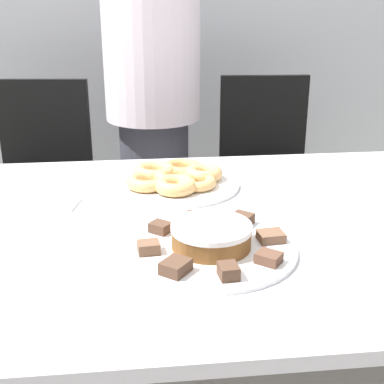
{
  "coord_description": "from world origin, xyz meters",
  "views": [
    {
      "loc": [
        -0.21,
        -1.21,
        1.27
      ],
      "look_at": [
        -0.07,
        0.05,
        0.79
      ],
      "focal_mm": 50.0,
      "sensor_mm": 36.0,
      "label": 1
    }
  ],
  "objects_px": {
    "napkin": "(57,204)",
    "person_standing": "(153,107)",
    "frosted_cake": "(211,236)",
    "plate_donuts": "(178,184)",
    "plate_cake": "(211,248)",
    "office_chair_left": "(42,196)",
    "office_chair_right": "(267,187)"
  },
  "relations": [
    {
      "from": "office_chair_right",
      "to": "plate_cake",
      "type": "xyz_separation_m",
      "value": [
        -0.42,
        -1.14,
        0.29
      ]
    },
    {
      "from": "napkin",
      "to": "plate_cake",
      "type": "bearing_deg",
      "value": -39.74
    },
    {
      "from": "plate_donuts",
      "to": "frosted_cake",
      "type": "xyz_separation_m",
      "value": [
        0.04,
        -0.42,
        0.03
      ]
    },
    {
      "from": "plate_donuts",
      "to": "frosted_cake",
      "type": "distance_m",
      "value": 0.43
    },
    {
      "from": "office_chair_left",
      "to": "frosted_cake",
      "type": "xyz_separation_m",
      "value": [
        0.56,
        -1.14,
        0.32
      ]
    },
    {
      "from": "plate_cake",
      "to": "napkin",
      "type": "xyz_separation_m",
      "value": [
        -0.37,
        0.31,
        -0.0
      ]
    },
    {
      "from": "person_standing",
      "to": "office_chair_left",
      "type": "relative_size",
      "value": 1.7
    },
    {
      "from": "plate_cake",
      "to": "napkin",
      "type": "bearing_deg",
      "value": 140.26
    },
    {
      "from": "office_chair_right",
      "to": "frosted_cake",
      "type": "xyz_separation_m",
      "value": [
        -0.42,
        -1.14,
        0.32
      ]
    },
    {
      "from": "person_standing",
      "to": "frosted_cake",
      "type": "height_order",
      "value": "person_standing"
    },
    {
      "from": "frosted_cake",
      "to": "person_standing",
      "type": "bearing_deg",
      "value": 93.63
    },
    {
      "from": "office_chair_left",
      "to": "frosted_cake",
      "type": "bearing_deg",
      "value": -57.73
    },
    {
      "from": "plate_cake",
      "to": "plate_donuts",
      "type": "distance_m",
      "value": 0.42
    },
    {
      "from": "office_chair_left",
      "to": "office_chair_right",
      "type": "height_order",
      "value": "same"
    },
    {
      "from": "office_chair_right",
      "to": "napkin",
      "type": "xyz_separation_m",
      "value": [
        -0.79,
        -0.83,
        0.29
      ]
    },
    {
      "from": "plate_donuts",
      "to": "frosted_cake",
      "type": "height_order",
      "value": "frosted_cake"
    },
    {
      "from": "plate_cake",
      "to": "frosted_cake",
      "type": "distance_m",
      "value": 0.03
    },
    {
      "from": "office_chair_right",
      "to": "plate_donuts",
      "type": "relative_size",
      "value": 2.53
    },
    {
      "from": "napkin",
      "to": "frosted_cake",
      "type": "bearing_deg",
      "value": -39.74
    },
    {
      "from": "plate_cake",
      "to": "frosted_cake",
      "type": "relative_size",
      "value": 2.12
    },
    {
      "from": "frosted_cake",
      "to": "napkin",
      "type": "distance_m",
      "value": 0.49
    },
    {
      "from": "office_chair_right",
      "to": "plate_cake",
      "type": "distance_m",
      "value": 1.25
    },
    {
      "from": "plate_cake",
      "to": "napkin",
      "type": "distance_m",
      "value": 0.48
    },
    {
      "from": "person_standing",
      "to": "office_chair_left",
      "type": "bearing_deg",
      "value": -173.7
    },
    {
      "from": "office_chair_left",
      "to": "plate_donuts",
      "type": "xyz_separation_m",
      "value": [
        0.52,
        -0.72,
        0.29
      ]
    },
    {
      "from": "plate_donuts",
      "to": "office_chair_right",
      "type": "bearing_deg",
      "value": 57.5
    },
    {
      "from": "office_chair_left",
      "to": "frosted_cake",
      "type": "height_order",
      "value": "office_chair_left"
    },
    {
      "from": "office_chair_left",
      "to": "office_chair_right",
      "type": "distance_m",
      "value": 0.98
    },
    {
      "from": "office_chair_left",
      "to": "plate_cake",
      "type": "xyz_separation_m",
      "value": [
        0.56,
        -1.14,
        0.29
      ]
    },
    {
      "from": "office_chair_left",
      "to": "plate_cake",
      "type": "height_order",
      "value": "office_chair_left"
    },
    {
      "from": "napkin",
      "to": "person_standing",
      "type": "bearing_deg",
      "value": 71.52
    },
    {
      "from": "plate_donuts",
      "to": "plate_cake",
      "type": "bearing_deg",
      "value": -84.77
    }
  ]
}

